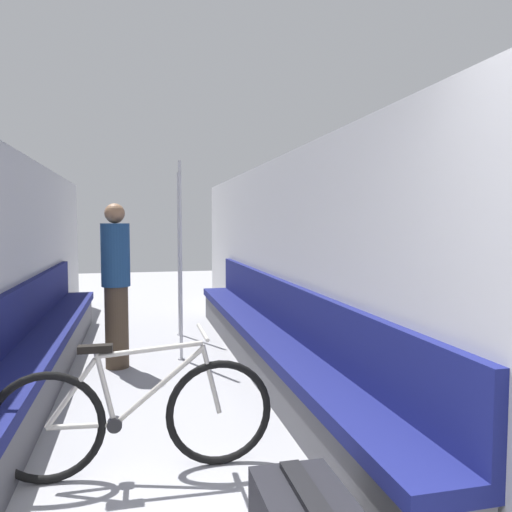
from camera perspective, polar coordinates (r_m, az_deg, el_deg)
wall_right at (r=4.94m, az=4.66°, el=-1.10°), size 0.10×10.83×2.25m
bench_seat_row_left at (r=5.13m, az=-23.82°, el=-10.41°), size 0.44×6.37×0.96m
bench_seat_row_right at (r=5.21m, az=1.31°, el=-9.87°), size 0.44×6.37×0.96m
bicycle at (r=3.30m, az=-13.57°, el=-17.37°), size 1.71×0.46×0.88m
grab_pole_near at (r=5.65m, az=-8.62°, el=-0.90°), size 0.08×0.08×2.23m
grab_pole_far at (r=6.90m, az=-8.79°, el=-0.04°), size 0.08×0.08×2.23m
passenger_standing at (r=5.50m, az=-15.71°, el=-3.01°), size 0.30×0.30×1.75m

